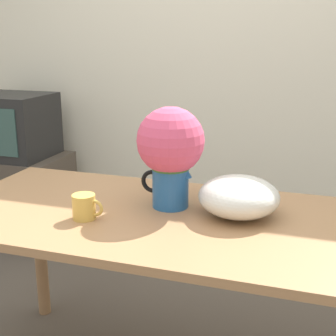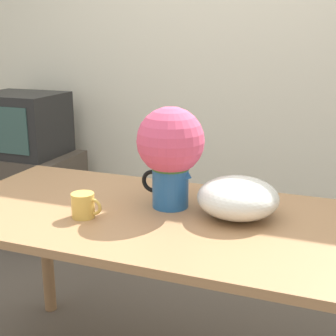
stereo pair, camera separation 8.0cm
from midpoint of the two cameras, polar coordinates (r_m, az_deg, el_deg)
wall_back at (r=3.06m, az=8.96°, el=14.21°), size 8.00×0.05×2.60m
table at (r=1.73m, az=0.01°, el=-8.58°), size 1.60×0.78×0.76m
flower_vase at (r=1.70m, az=1.65°, el=2.25°), size 0.25×0.25×0.38m
coffee_mug at (r=1.67m, az=-8.89°, el=-4.54°), size 0.11×0.08×0.09m
white_bowl at (r=1.67m, az=9.88°, el=-3.60°), size 0.29×0.29×0.14m
tv_stand at (r=3.44m, az=-16.01°, el=-3.11°), size 0.70×0.47×0.59m
tv_set at (r=3.31m, az=-16.69°, el=5.16°), size 0.54×0.45×0.41m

